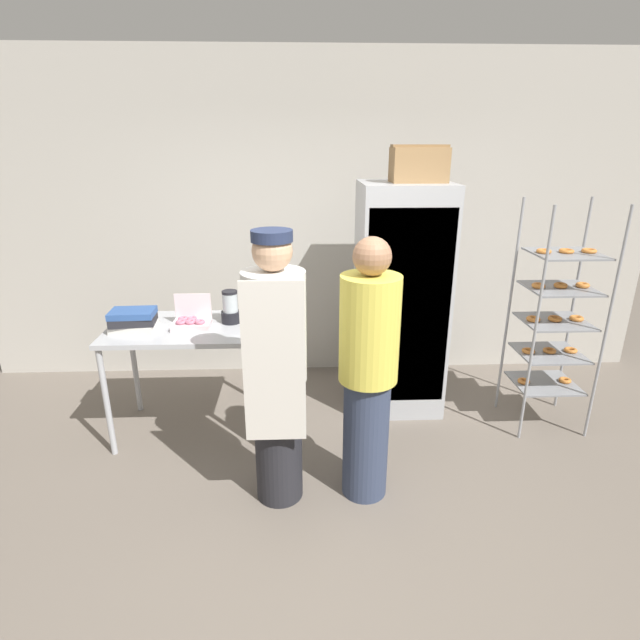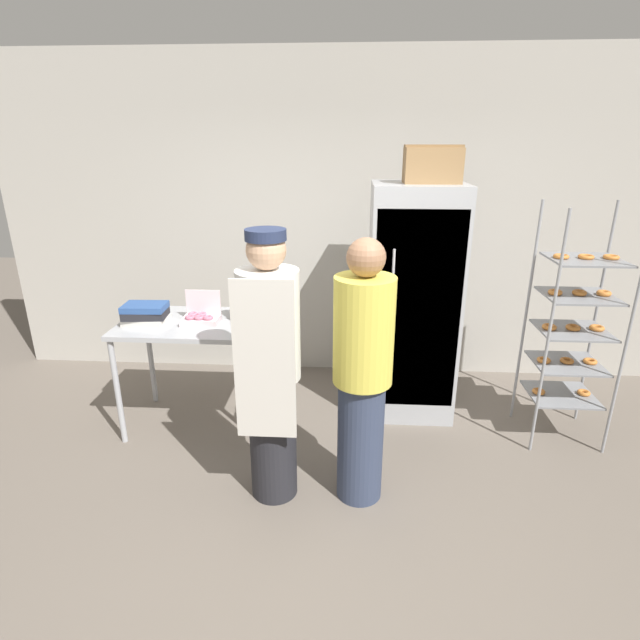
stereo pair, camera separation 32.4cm
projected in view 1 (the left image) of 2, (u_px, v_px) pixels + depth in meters
name	position (u px, v px, depth m)	size (l,w,h in m)	color
ground_plane	(333.00, 528.00, 3.02)	(14.00, 14.00, 0.00)	#6B6056
back_wall	(318.00, 222.00, 4.71)	(6.40, 0.12, 2.98)	#B7B2A8
refrigerator	(400.00, 300.00, 4.16)	(0.71, 0.69, 1.91)	#ADAFB5
baking_rack	(555.00, 319.00, 3.88)	(0.55, 0.51, 1.81)	#93969B
prep_counter	(189.00, 338.00, 3.80)	(1.20, 0.73, 0.89)	#ADAFB5
donut_box	(191.00, 322.00, 3.72)	(0.28, 0.20, 0.24)	silver
blender_pitcher	(230.00, 309.00, 3.81)	(0.15, 0.15, 0.25)	black
binder_stack	(133.00, 320.00, 3.66)	(0.33, 0.24, 0.16)	silver
cardboard_storage_box	(419.00, 164.00, 3.78)	(0.42, 0.26, 0.27)	#937047
person_baker	(276.00, 370.00, 3.00)	(0.37, 0.39, 1.75)	#232328
person_customer	(368.00, 373.00, 3.06)	(0.36, 0.36, 1.71)	#333D56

